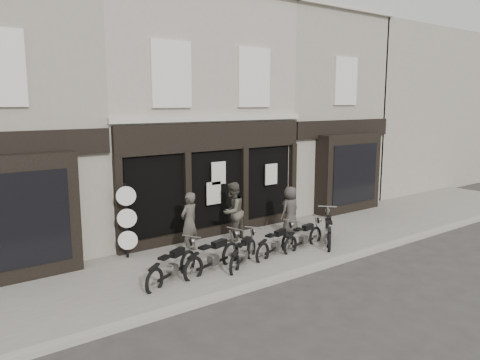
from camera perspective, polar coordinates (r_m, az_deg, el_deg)
ground_plane at (r=13.85m, az=4.10°, el=-9.81°), size 90.00×90.00×0.00m
pavement at (r=14.48m, az=1.73°, el=-8.66°), size 30.00×4.20×0.12m
kerb at (r=12.97m, az=7.80°, el=-10.93°), size 30.00×0.25×0.13m
central_building at (r=17.99m, az=-8.42°, el=7.82°), size 7.30×6.22×8.34m
neighbour_right at (r=21.72m, az=6.66°, el=8.02°), size 5.60×6.73×8.34m
filler_right at (r=28.03m, az=18.78°, el=8.02°), size 11.00×6.00×8.20m
motorcycle_0 at (r=12.15m, az=-8.22°, el=-10.64°), size 1.99×1.23×1.03m
motorcycle_1 at (r=12.71m, az=-3.26°, el=-9.58°), size 2.17×0.91×1.07m
motorcycle_2 at (r=13.14m, az=0.44°, el=-9.09°), size 1.78×1.31×0.96m
motorcycle_3 at (r=13.99m, az=4.41°, el=-7.93°), size 1.99×0.87×0.98m
motorcycle_4 at (r=14.72m, az=7.77°, el=-7.12°), size 2.00×0.70×0.97m
motorcycle_5 at (r=15.37m, az=10.68°, el=-6.30°), size 1.80×1.78×1.09m
man_left at (r=14.11m, az=-6.22°, el=-5.12°), size 0.77×0.63×1.81m
man_centre at (r=15.15m, az=-0.92°, el=-3.86°), size 1.13×1.02×1.91m
man_right at (r=16.12m, az=6.13°, el=-3.63°), size 0.86×0.63×1.62m
advert_sign_post at (r=13.81m, az=-13.64°, el=-5.26°), size 0.53×0.36×2.30m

